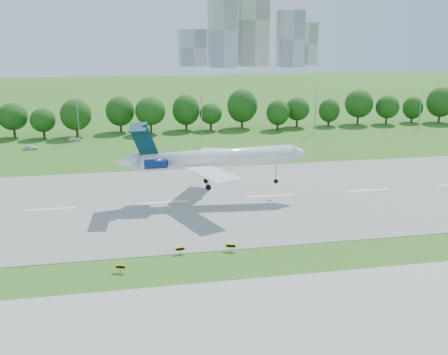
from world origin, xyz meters
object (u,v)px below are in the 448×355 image
Objects in this scene: taxi_sign_left at (120,267)px; service_vehicle_a at (75,139)px; airliner at (207,158)px; service_vehicle_b at (31,147)px.

taxi_sign_left reaches higher than service_vehicle_a.
airliner reaches higher than taxi_sign_left.
taxi_sign_left is 86.61m from service_vehicle_a.
airliner is 66.24m from service_vehicle_a.
airliner is 23.60× the size of taxi_sign_left.
taxi_sign_left is 0.47× the size of service_vehicle_a.
airliner is at bearing -137.62° from service_vehicle_b.
airliner reaches higher than service_vehicle_b.
taxi_sign_left is at bearing -158.88° from service_vehicle_b.
airliner is at bearing -155.58° from service_vehicle_a.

